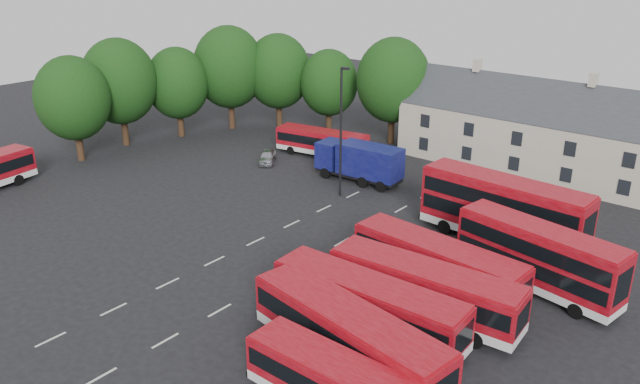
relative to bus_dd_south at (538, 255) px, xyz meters
The scene contains 14 objects.
ground 20.52m from the bus_dd_south, 155.63° to the right, with size 140.00×140.00×0.00m, color black.
lane_markings 17.46m from the bus_dd_south, 158.25° to the right, with size 5.15×33.80×0.01m.
treeline 41.01m from the bus_dd_south, 164.42° to the left, with size 29.92×32.59×12.01m.
terrace_houses 22.11m from the bus_dd_south, 101.90° to the left, with size 35.70×7.13×10.06m.
bus_row_b 14.44m from the bus_dd_south, 107.80° to the right, with size 12.28×4.46×3.39m.
bus_row_c 11.90m from the bus_dd_south, 117.22° to the right, with size 11.62×3.13×3.26m.
bus_row_d 8.15m from the bus_dd_south, 118.48° to the right, with size 11.72×3.50×3.27m.
bus_row_e 6.26m from the bus_dd_south, 140.87° to the right, with size 11.63×3.44×3.24m.
bus_dd_south is the anchor object (origin of this frame).
bus_dd_north 6.62m from the bus_dd_south, 133.25° to the left, with size 12.29×3.43×4.99m.
bus_north 29.97m from the bus_dd_south, 156.17° to the left, with size 10.05×3.93×2.77m.
box_truck 21.89m from the bus_dd_south, 156.66° to the left, with size 8.37×3.11×3.60m.
silver_car 31.31m from the bus_dd_south, 166.81° to the left, with size 1.48×3.68×1.25m, color #AAADB2.
lamppost 20.18m from the bus_dd_south, 166.15° to the left, with size 0.78×0.41×11.23m.
Camera 1 is at (30.11, -26.88, 20.40)m, focal length 35.00 mm.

